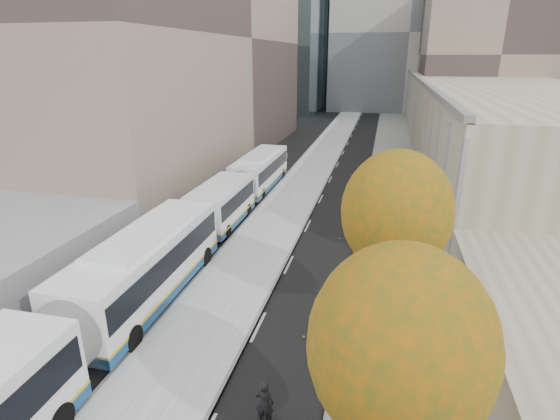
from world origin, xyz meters
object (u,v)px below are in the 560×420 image
(bus_shelter, at_px, (451,319))
(bus_near, at_px, (89,316))
(distant_car, at_px, (276,157))
(bus_far, at_px, (246,182))
(cyclist, at_px, (265,415))

(bus_shelter, bearing_deg, bus_near, -170.25)
(distant_car, bearing_deg, bus_near, -82.94)
(bus_far, relative_size, cyclist, 8.88)
(bus_shelter, distance_m, bus_near, 13.11)
(cyclist, distance_m, distant_car, 35.38)
(bus_near, distance_m, distant_car, 32.41)
(bus_shelter, relative_size, distant_car, 1.15)
(bus_near, height_order, bus_far, bus_near)
(bus_shelter, relative_size, cyclist, 2.26)
(bus_far, height_order, cyclist, bus_far)
(bus_far, distance_m, cyclist, 22.50)
(bus_shelter, distance_m, cyclist, 7.18)
(bus_shelter, bearing_deg, bus_far, 127.29)
(bus_far, bearing_deg, bus_shelter, -52.30)
(bus_near, bearing_deg, bus_shelter, 9.12)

